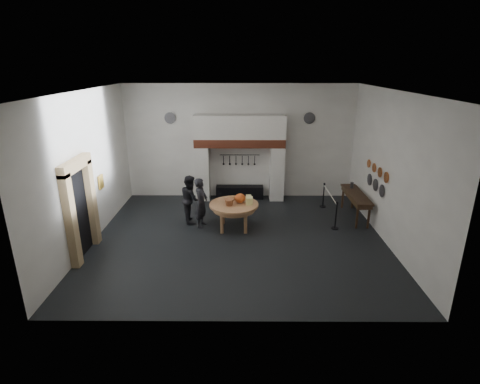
{
  "coord_description": "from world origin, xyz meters",
  "views": [
    {
      "loc": [
        0.1,
        -10.65,
        5.24
      ],
      "look_at": [
        0.03,
        0.55,
        1.35
      ],
      "focal_mm": 28.0,
      "sensor_mm": 36.0,
      "label": 1
    }
  ],
  "objects_px": {
    "visitor_far": "(191,199)",
    "barrier_post_near": "(336,216)",
    "barrier_post_far": "(324,196)",
    "work_table": "(234,205)",
    "visitor_near": "(201,203)",
    "side_table": "(356,194)",
    "iron_range": "(240,192)"
  },
  "relations": [
    {
      "from": "iron_range",
      "to": "visitor_near",
      "type": "xyz_separation_m",
      "value": [
        -1.26,
        -2.79,
        0.59
      ]
    },
    {
      "from": "visitor_near",
      "to": "side_table",
      "type": "xyz_separation_m",
      "value": [
        5.36,
        0.79,
        0.03
      ]
    },
    {
      "from": "side_table",
      "to": "barrier_post_far",
      "type": "xyz_separation_m",
      "value": [
        -0.91,
        1.02,
        -0.42
      ]
    },
    {
      "from": "iron_range",
      "to": "visitor_near",
      "type": "bearing_deg",
      "value": -114.37
    },
    {
      "from": "work_table",
      "to": "visitor_near",
      "type": "distance_m",
      "value": 1.11
    },
    {
      "from": "barrier_post_near",
      "to": "side_table",
      "type": "bearing_deg",
      "value": 47.3
    },
    {
      "from": "side_table",
      "to": "barrier_post_far",
      "type": "distance_m",
      "value": 1.43
    },
    {
      "from": "visitor_far",
      "to": "barrier_post_near",
      "type": "height_order",
      "value": "visitor_far"
    },
    {
      "from": "side_table",
      "to": "iron_range",
      "type": "bearing_deg",
      "value": 153.98
    },
    {
      "from": "visitor_far",
      "to": "iron_range",
      "type": "bearing_deg",
      "value": -50.35
    },
    {
      "from": "visitor_near",
      "to": "side_table",
      "type": "relative_size",
      "value": 0.77
    },
    {
      "from": "visitor_far",
      "to": "barrier_post_far",
      "type": "relative_size",
      "value": 1.84
    },
    {
      "from": "visitor_far",
      "to": "side_table",
      "type": "xyz_separation_m",
      "value": [
        5.76,
        0.39,
        0.04
      ]
    },
    {
      "from": "iron_range",
      "to": "visitor_near",
      "type": "distance_m",
      "value": 3.12
    },
    {
      "from": "visitor_far",
      "to": "barrier_post_near",
      "type": "relative_size",
      "value": 1.84
    },
    {
      "from": "work_table",
      "to": "visitor_far",
      "type": "height_order",
      "value": "visitor_far"
    },
    {
      "from": "side_table",
      "to": "barrier_post_near",
      "type": "bearing_deg",
      "value": -132.7
    },
    {
      "from": "barrier_post_near",
      "to": "visitor_far",
      "type": "bearing_deg",
      "value": 173.02
    },
    {
      "from": "barrier_post_near",
      "to": "barrier_post_far",
      "type": "height_order",
      "value": "same"
    },
    {
      "from": "work_table",
      "to": "barrier_post_near",
      "type": "distance_m",
      "value": 3.39
    },
    {
      "from": "visitor_near",
      "to": "visitor_far",
      "type": "distance_m",
      "value": 0.57
    },
    {
      "from": "work_table",
      "to": "visitor_far",
      "type": "relative_size",
      "value": 0.97
    },
    {
      "from": "visitor_far",
      "to": "barrier_post_near",
      "type": "xyz_separation_m",
      "value": [
        4.86,
        -0.59,
        -0.38
      ]
    },
    {
      "from": "work_table",
      "to": "barrier_post_near",
      "type": "bearing_deg",
      "value": -0.32
    },
    {
      "from": "visitor_near",
      "to": "side_table",
      "type": "height_order",
      "value": "visitor_near"
    },
    {
      "from": "iron_range",
      "to": "side_table",
      "type": "height_order",
      "value": "side_table"
    },
    {
      "from": "work_table",
      "to": "visitor_near",
      "type": "relative_size",
      "value": 0.96
    },
    {
      "from": "side_table",
      "to": "barrier_post_far",
      "type": "bearing_deg",
      "value": 131.66
    },
    {
      "from": "iron_range",
      "to": "side_table",
      "type": "distance_m",
      "value": 4.6
    },
    {
      "from": "iron_range",
      "to": "side_table",
      "type": "bearing_deg",
      "value": -26.02
    },
    {
      "from": "side_table",
      "to": "barrier_post_far",
      "type": "relative_size",
      "value": 2.44
    },
    {
      "from": "visitor_far",
      "to": "barrier_post_near",
      "type": "distance_m",
      "value": 4.91
    }
  ]
}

